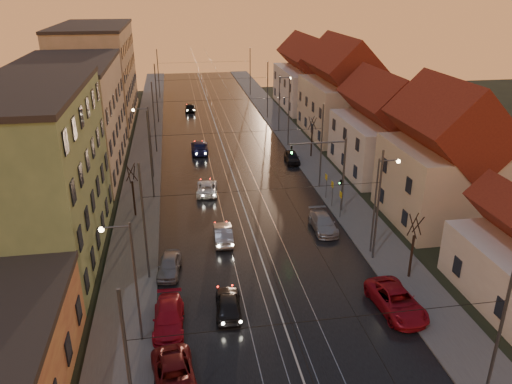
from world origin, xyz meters
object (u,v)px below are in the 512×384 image
parked_left_2 (169,318)px  parked_right_1 (323,223)px  driving_car_4 (190,107)px  parked_left_3 (169,265)px  traffic_light_mast (334,166)px  street_lamp_2 (147,135)px  driving_car_1 (223,234)px  parked_right_2 (292,157)px  driving_car_0 (228,304)px  street_lamp_3 (281,98)px  parked_left_1 (175,377)px  street_lamp_0 (129,272)px  driving_car_2 (207,188)px  driving_car_3 (200,147)px  street_lamp_1 (379,197)px  parked_right_0 (396,301)px

parked_left_2 → parked_right_1: (13.38, 11.39, -0.01)m
driving_car_4 → parked_left_3: 51.31m
traffic_light_mast → street_lamp_2: bearing=144.9°
driving_car_1 → parked_right_2: driving_car_1 is taller
parked_left_3 → traffic_light_mast: bearing=36.7°
street_lamp_2 → driving_car_0: street_lamp_2 is taller
street_lamp_2 → driving_car_0: 26.95m
street_lamp_3 → driving_car_1: bearing=-110.1°
driving_car_4 → parked_left_1: (-3.49, -62.77, -0.03)m
street_lamp_3 → parked_left_3: bearing=-114.0°
driving_car_1 → parked_left_2: bearing=69.0°
street_lamp_0 → parked_left_2: 4.77m
driving_car_2 → street_lamp_0: bearing=80.6°
traffic_light_mast → driving_car_3: 23.35m
street_lamp_3 → driving_car_3: (-12.27, -7.86, -4.13)m
street_lamp_1 → driving_car_2: bearing=130.4°
parked_left_1 → parked_right_0: parked_right_0 is taller
parked_left_2 → street_lamp_2: bearing=96.2°
street_lamp_3 → driving_car_0: bearing=-106.5°
parked_right_0 → parked_right_1: size_ratio=1.16×
street_lamp_3 → parked_right_0: size_ratio=1.49×
parked_left_3 → parked_right_1: size_ratio=0.84×
street_lamp_1 → parked_right_2: size_ratio=2.05×
parked_left_1 → driving_car_4: bearing=80.8°
parked_left_3 → parked_right_1: (13.32, 4.99, 0.01)m
street_lamp_1 → parked_right_2: (-1.50, 22.46, -4.22)m
street_lamp_2 → parked_left_3: street_lamp_2 is taller
parked_right_1 → parked_right_0: bearing=-82.3°
driving_car_3 → parked_right_0: bearing=108.5°
street_lamp_2 → street_lamp_3: (18.21, 16.00, 0.00)m
driving_car_0 → parked_left_2: 3.94m
street_lamp_0 → driving_car_1: street_lamp_0 is taller
street_lamp_0 → driving_car_3: size_ratio=1.54×
driving_car_0 → driving_car_3: (0.16, 34.13, 0.06)m
driving_car_4 → parked_left_1: bearing=91.0°
driving_car_0 → street_lamp_0: bearing=23.7°
street_lamp_0 → parked_left_1: bearing=-61.2°
street_lamp_2 → driving_car_1: 17.84m
street_lamp_2 → traffic_light_mast: bearing=-35.1°
traffic_light_mast → parked_right_0: (-0.39, -15.56, -3.85)m
traffic_light_mast → parked_right_0: traffic_light_mast is taller
driving_car_2 → parked_right_0: 24.56m
street_lamp_2 → parked_right_2: bearing=8.4°
street_lamp_2 → parked_right_0: street_lamp_2 is taller
street_lamp_0 → driving_car_0: 7.41m
driving_car_2 → driving_car_0: bearing=95.0°
traffic_light_mast → parked_right_0: 16.04m
driving_car_1 → parked_right_2: size_ratio=1.08×
street_lamp_0 → driving_car_4: (5.70, 58.74, -4.18)m
street_lamp_1 → traffic_light_mast: street_lamp_1 is taller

